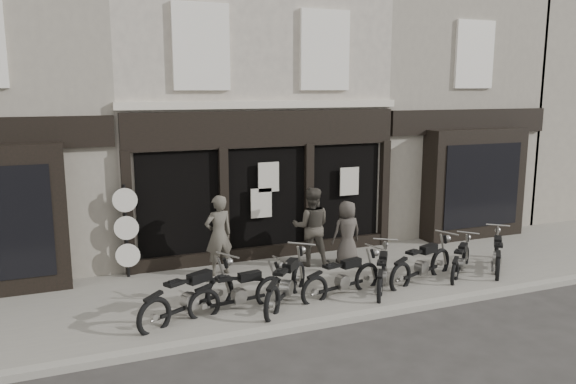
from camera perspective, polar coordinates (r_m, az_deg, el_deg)
name	(u,v)px	position (r m, az deg, el deg)	size (l,w,h in m)	color
ground_plane	(314,300)	(12.19, 2.70, -10.91)	(90.00, 90.00, 0.00)	#2D2B28
pavement	(298,284)	(12.93, 1.01, -9.33)	(30.00, 4.20, 0.12)	slate
kerb	(342,319)	(11.12, 5.46, -12.74)	(30.00, 0.25, 0.13)	gray
central_building	(232,101)	(16.94, -5.75, 9.19)	(7.30, 6.22, 8.34)	#BFB5A4
neighbour_right	(413,101)	(19.65, 12.59, 9.04)	(5.60, 6.73, 8.34)	gray
motorcycle_0	(190,300)	(11.11, -9.93, -10.75)	(2.17, 1.40, 1.13)	black
motorcycle_1	(239,295)	(11.36, -4.96, -10.38)	(2.12, 0.62, 1.02)	black
motorcycle_2	(286,287)	(11.64, -0.16, -9.61)	(1.74, 1.91, 1.12)	black
motorcycle_3	(343,281)	(12.13, 5.57, -8.99)	(2.11, 0.82, 1.03)	black
motorcycle_4	(382,275)	(12.65, 9.55, -8.33)	(1.41, 1.81, 0.99)	black
motorcycle_5	(422,267)	(13.28, 13.43, -7.40)	(2.17, 1.09, 1.09)	black
motorcycle_6	(461,263)	(13.99, 17.13, -6.91)	(1.62, 1.46, 0.94)	black
motorcycle_7	(497,257)	(14.67, 20.47, -6.20)	(1.58, 1.73, 1.01)	black
man_left	(219,235)	(13.23, -7.07, -4.37)	(0.69, 0.46, 1.90)	#4F4A41
man_centre	(311,227)	(13.85, 2.39, -3.52)	(0.95, 0.74, 1.95)	#3E3A32
man_right	(347,232)	(14.10, 6.00, -4.08)	(0.78, 0.50, 1.59)	#403B35
advert_sign_post	(127,235)	(13.44, -16.08, -4.25)	(0.56, 0.36, 2.30)	black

